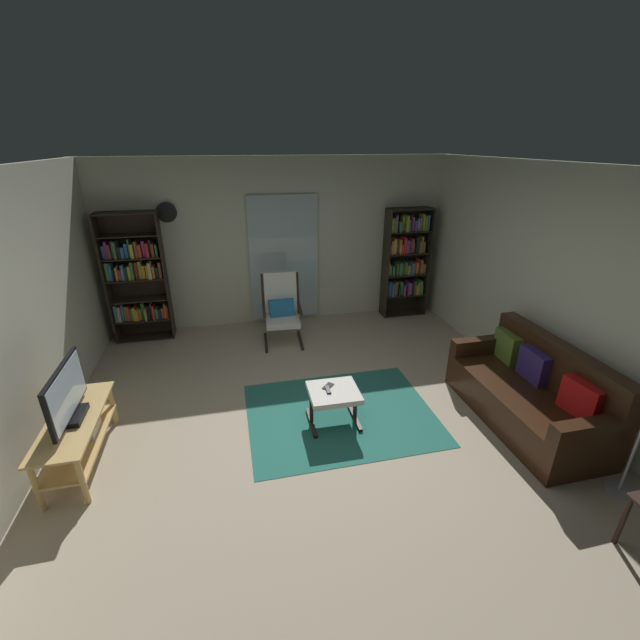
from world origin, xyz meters
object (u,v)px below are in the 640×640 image
Objects in this scene: cell_phone at (328,386)px; bookshelf_near_sofa at (405,260)px; wall_clock at (167,212)px; tv_stand at (78,432)px; lounge_armchair at (281,307)px; leather_sofa at (530,394)px; bookshelf_near_tv at (137,278)px; television at (67,396)px; ottoman at (334,396)px; tv_remote at (328,390)px.

bookshelf_near_sofa is at bearing 97.14° from cell_phone.
cell_phone is at bearing -58.23° from wall_clock.
bookshelf_near_sofa is at bearing 31.91° from tv_stand.
lounge_armchair is (2.20, 2.15, 0.21)m from tv_stand.
leather_sofa is 6.17× the size of wall_clock.
bookshelf_near_tv is 4.21m from bookshelf_near_sofa.
wall_clock reaches higher than cell_phone.
ottoman is (2.45, 0.05, -0.40)m from television.
television is at bearing -93.42° from bookshelf_near_tv.
bookshelf_near_tv reaches higher than tv_remote.
cell_phone is (0.21, -2.04, -0.13)m from lounge_armchair.
lounge_armchair is at bearing -15.25° from bookshelf_near_tv.
lounge_armchair reaches higher than television.
television is 5.99× the size of cell_phone.
bookshelf_near_sofa is 2.29m from lounge_armchair.
leather_sofa is at bearing -11.50° from ottoman.
leather_sofa is (4.51, -0.39, 0.00)m from tv_stand.
bookshelf_near_sofa reaches higher than tv_remote.
television is at bearing -132.86° from cell_phone.
tv_stand is 5.20m from bookshelf_near_sofa.
lounge_armchair reaches higher than tv_stand.
bookshelf_near_tv is (0.16, 2.72, 0.22)m from television.
ottoman is 3.69m from wall_clock.
ottoman is (-1.93, -2.69, -0.64)m from bookshelf_near_sofa.
wall_clock is (0.53, 0.19, 0.90)m from bookshelf_near_tv.
bookshelf_near_tv is 3.47m from cell_phone.
wall_clock reaches higher than bookshelf_near_tv.
lounge_armchair is (2.20, 2.17, -0.20)m from television.
bookshelf_near_sofa reaches higher than tv_stand.
television is 3.09m from lounge_armchair.
cell_phone is (-1.97, -2.62, -0.56)m from bookshelf_near_sofa.
cell_phone is (2.41, 0.11, 0.08)m from tv_stand.
lounge_armchair is 2.05m from cell_phone.
wall_clock reaches higher than lounge_armchair.
television is 2.74m from bookshelf_near_tv.
tv_remote is at bearing 1.00° from tv_stand.
ottoman is at bearing -7.57° from tv_remote.
leather_sofa reaches higher than tv_remote.
tv_stand is 8.50× the size of cell_phone.
bookshelf_near_sofa reaches higher than lounge_armchair.
lounge_armchair reaches higher than ottoman.
bookshelf_near_tv is 3.57m from ottoman.
wall_clock is at bearing 19.45° from bookshelf_near_tv.
tv_stand is 2.78m from bookshelf_near_tv.
leather_sofa is 2.16m from cell_phone.
bookshelf_near_sofa is at bearing -2.53° from wall_clock.
bookshelf_near_tv is 2.15m from lounge_armchair.
lounge_armchair is at bearing 44.30° from tv_stand.
tv_remote is 1.03× the size of cell_phone.
ottoman is at bearing -125.57° from bookshelf_near_sofa.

